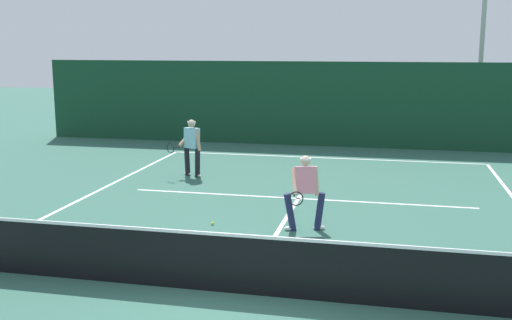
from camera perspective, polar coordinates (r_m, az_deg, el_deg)
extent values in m
plane|color=#336253|center=(9.66, -1.53, -12.43)|extent=(80.00, 80.00, 0.00)
cube|color=white|center=(20.81, 6.34, 0.21)|extent=(10.58, 0.10, 0.01)
cube|color=white|center=(15.30, 3.99, -3.62)|extent=(8.63, 0.10, 0.01)
cube|color=white|center=(12.59, 2.03, -6.79)|extent=(0.10, 6.40, 0.01)
cube|color=black|center=(9.48, -1.55, -9.88)|extent=(11.42, 0.02, 0.92)
cube|color=white|center=(9.32, -1.56, -7.11)|extent=(11.42, 0.03, 0.05)
cylinder|color=#1E234C|center=(12.72, 5.98, -4.81)|extent=(0.26, 0.20, 0.80)
cylinder|color=#1E234C|center=(12.62, 3.22, -4.90)|extent=(0.31, 0.22, 0.80)
ellipsoid|color=white|center=(12.82, 5.95, -6.32)|extent=(0.28, 0.18, 0.09)
ellipsoid|color=white|center=(12.72, 3.20, -6.42)|extent=(0.28, 0.18, 0.09)
cube|color=pink|center=(12.50, 4.65, -1.88)|extent=(0.48, 0.41, 0.58)
cylinder|color=beige|center=(12.54, 5.67, -1.97)|extent=(0.16, 0.13, 0.61)
cylinder|color=beige|center=(12.47, 3.62, -2.01)|extent=(0.23, 0.48, 0.51)
sphere|color=beige|center=(12.42, 4.68, -0.08)|extent=(0.21, 0.21, 0.21)
cylinder|color=white|center=(12.41, 4.68, 0.09)|extent=(0.29, 0.29, 0.04)
cylinder|color=black|center=(12.27, 3.54, -3.24)|extent=(0.11, 0.26, 0.03)
torus|color=black|center=(11.95, 3.78, -3.64)|extent=(0.29, 0.11, 0.29)
cylinder|color=black|center=(17.73, -5.51, -0.26)|extent=(0.22, 0.21, 0.84)
cylinder|color=black|center=(18.01, -6.48, -0.11)|extent=(0.23, 0.21, 0.84)
ellipsoid|color=white|center=(17.80, -5.49, -1.44)|extent=(0.28, 0.21, 0.09)
ellipsoid|color=white|center=(18.08, -6.45, -1.27)|extent=(0.28, 0.21, 0.09)
cube|color=#8CCCE0|center=(17.75, -6.04, 2.07)|extent=(0.50, 0.41, 0.60)
cylinder|color=tan|center=(17.59, -5.47, 1.92)|extent=(0.23, 0.18, 0.65)
cylinder|color=tan|center=(17.91, -6.60, 2.06)|extent=(0.33, 0.57, 0.46)
sphere|color=tan|center=(17.69, -6.07, 3.43)|extent=(0.22, 0.22, 0.22)
cylinder|color=white|center=(17.68, -6.07, 3.55)|extent=(0.32, 0.32, 0.04)
cylinder|color=black|center=(17.81, -7.26, 1.26)|extent=(0.14, 0.25, 0.03)
torus|color=black|center=(17.57, -8.03, 1.11)|extent=(0.28, 0.14, 0.29)
sphere|color=#D1E033|center=(13.11, -4.11, -5.96)|extent=(0.07, 0.07, 0.07)
cube|color=#143E27|center=(23.03, 7.10, 5.20)|extent=(22.94, 0.12, 3.18)
cylinder|color=#9EA39E|center=(24.87, 20.36, 9.05)|extent=(0.18, 0.18, 6.66)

